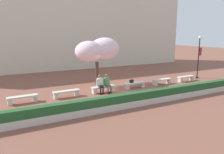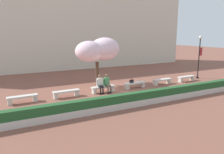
{
  "view_description": "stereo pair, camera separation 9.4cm",
  "coord_description": "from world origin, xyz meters",
  "px_view_note": "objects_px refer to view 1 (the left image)",
  "views": [
    {
      "loc": [
        -7.71,
        -13.6,
        4.12
      ],
      "look_at": [
        -0.53,
        0.2,
        1.0
      ],
      "focal_mm": 35.0,
      "sensor_mm": 36.0,
      "label": 1
    },
    {
      "loc": [
        -7.63,
        -13.64,
        4.12
      ],
      "look_at": [
        -0.53,
        0.2,
        1.0
      ],
      "focal_mm": 35.0,
      "sensor_mm": 36.0,
      "label": 2
    }
  ],
  "objects_px": {
    "stone_bench_far_east": "(186,78)",
    "stone_bench_near_west": "(66,93)",
    "person_seated_left": "(100,83)",
    "person_seated_right": "(107,82)",
    "cherry_tree_main": "(98,50)",
    "stone_bench_near_east": "(135,84)",
    "handbag": "(132,81)",
    "stone_bench_east_end": "(162,81)",
    "lamp_post_with_banner": "(199,53)",
    "stone_bench_west_end": "(23,98)",
    "stone_bench_center": "(103,88)"
  },
  "relations": [
    {
      "from": "stone_bench_near_west",
      "to": "handbag",
      "type": "height_order",
      "value": "handbag"
    },
    {
      "from": "person_seated_left",
      "to": "lamp_post_with_banner",
      "type": "relative_size",
      "value": 0.33
    },
    {
      "from": "stone_bench_near_east",
      "to": "stone_bench_center",
      "type": "bearing_deg",
      "value": 180.0
    },
    {
      "from": "stone_bench_center",
      "to": "handbag",
      "type": "height_order",
      "value": "handbag"
    },
    {
      "from": "stone_bench_near_east",
      "to": "handbag",
      "type": "relative_size",
      "value": 5.24
    },
    {
      "from": "stone_bench_east_end",
      "to": "stone_bench_far_east",
      "type": "relative_size",
      "value": 1.0
    },
    {
      "from": "stone_bench_west_end",
      "to": "stone_bench_near_east",
      "type": "height_order",
      "value": "same"
    },
    {
      "from": "stone_bench_near_west",
      "to": "stone_bench_east_end",
      "type": "height_order",
      "value": "same"
    },
    {
      "from": "stone_bench_near_west",
      "to": "stone_bench_east_end",
      "type": "bearing_deg",
      "value": 0.0
    },
    {
      "from": "cherry_tree_main",
      "to": "handbag",
      "type": "bearing_deg",
      "value": -53.14
    },
    {
      "from": "person_seated_left",
      "to": "stone_bench_far_east",
      "type": "bearing_deg",
      "value": 0.37
    },
    {
      "from": "stone_bench_far_east",
      "to": "lamp_post_with_banner",
      "type": "relative_size",
      "value": 0.46
    },
    {
      "from": "person_seated_right",
      "to": "handbag",
      "type": "xyz_separation_m",
      "value": [
        2.09,
        0.05,
        -0.12
      ]
    },
    {
      "from": "stone_bench_east_end",
      "to": "person_seated_left",
      "type": "xyz_separation_m",
      "value": [
        -5.6,
        -0.05,
        0.4
      ]
    },
    {
      "from": "person_seated_left",
      "to": "lamp_post_with_banner",
      "type": "xyz_separation_m",
      "value": [
        10.21,
        0.54,
        1.65
      ]
    },
    {
      "from": "stone_bench_center",
      "to": "stone_bench_near_west",
      "type": "bearing_deg",
      "value": -180.0
    },
    {
      "from": "stone_bench_far_east",
      "to": "handbag",
      "type": "height_order",
      "value": "handbag"
    },
    {
      "from": "stone_bench_far_east",
      "to": "person_seated_right",
      "type": "relative_size",
      "value": 1.38
    },
    {
      "from": "handbag",
      "to": "person_seated_right",
      "type": "bearing_deg",
      "value": -178.66
    },
    {
      "from": "stone_bench_east_end",
      "to": "person_seated_right",
      "type": "xyz_separation_m",
      "value": [
        -5.07,
        -0.05,
        0.4
      ]
    },
    {
      "from": "stone_bench_near_west",
      "to": "stone_bench_center",
      "type": "height_order",
      "value": "same"
    },
    {
      "from": "person_seated_left",
      "to": "handbag",
      "type": "height_order",
      "value": "person_seated_left"
    },
    {
      "from": "stone_bench_near_west",
      "to": "person_seated_left",
      "type": "height_order",
      "value": "person_seated_left"
    },
    {
      "from": "stone_bench_near_west",
      "to": "cherry_tree_main",
      "type": "xyz_separation_m",
      "value": [
        3.3,
        2.3,
        2.51
      ]
    },
    {
      "from": "stone_bench_east_end",
      "to": "stone_bench_west_end",
      "type": "bearing_deg",
      "value": 180.0
    },
    {
      "from": "cherry_tree_main",
      "to": "stone_bench_far_east",
      "type": "bearing_deg",
      "value": -17.32
    },
    {
      "from": "stone_bench_far_east",
      "to": "stone_bench_near_west",
      "type": "bearing_deg",
      "value": 180.0
    },
    {
      "from": "lamp_post_with_banner",
      "to": "stone_bench_east_end",
      "type": "bearing_deg",
      "value": -173.91
    },
    {
      "from": "lamp_post_with_banner",
      "to": "stone_bench_west_end",
      "type": "bearing_deg",
      "value": -178.16
    },
    {
      "from": "person_seated_left",
      "to": "stone_bench_near_west",
      "type": "bearing_deg",
      "value": 178.73
    },
    {
      "from": "stone_bench_center",
      "to": "person_seated_left",
      "type": "bearing_deg",
      "value": -168.55
    },
    {
      "from": "cherry_tree_main",
      "to": "lamp_post_with_banner",
      "type": "xyz_separation_m",
      "value": [
        9.31,
        -1.81,
        -0.47
      ]
    },
    {
      "from": "stone_bench_near_west",
      "to": "person_seated_left",
      "type": "distance_m",
      "value": 2.44
    },
    {
      "from": "stone_bench_west_end",
      "to": "cherry_tree_main",
      "type": "distance_m",
      "value": 6.87
    },
    {
      "from": "stone_bench_far_east",
      "to": "cherry_tree_main",
      "type": "height_order",
      "value": "cherry_tree_main"
    },
    {
      "from": "stone_bench_center",
      "to": "stone_bench_near_east",
      "type": "xyz_separation_m",
      "value": [
        2.67,
        -0.0,
        0.0
      ]
    },
    {
      "from": "stone_bench_west_end",
      "to": "person_seated_left",
      "type": "height_order",
      "value": "person_seated_left"
    },
    {
      "from": "stone_bench_far_east",
      "to": "person_seated_left",
      "type": "height_order",
      "value": "person_seated_left"
    },
    {
      "from": "stone_bench_near_east",
      "to": "lamp_post_with_banner",
      "type": "relative_size",
      "value": 0.46
    },
    {
      "from": "stone_bench_center",
      "to": "person_seated_right",
      "type": "relative_size",
      "value": 1.38
    },
    {
      "from": "stone_bench_center",
      "to": "cherry_tree_main",
      "type": "distance_m",
      "value": 3.47
    },
    {
      "from": "stone_bench_near_east",
      "to": "stone_bench_far_east",
      "type": "relative_size",
      "value": 1.0
    },
    {
      "from": "stone_bench_far_east",
      "to": "lamp_post_with_banner",
      "type": "bearing_deg",
      "value": 14.24
    },
    {
      "from": "stone_bench_west_end",
      "to": "stone_bench_center",
      "type": "height_order",
      "value": "same"
    },
    {
      "from": "stone_bench_near_west",
      "to": "person_seated_left",
      "type": "relative_size",
      "value": 1.38
    },
    {
      "from": "cherry_tree_main",
      "to": "stone_bench_near_west",
      "type": "bearing_deg",
      "value": -145.16
    },
    {
      "from": "person_seated_left",
      "to": "handbag",
      "type": "relative_size",
      "value": 3.81
    },
    {
      "from": "stone_bench_near_west",
      "to": "cherry_tree_main",
      "type": "distance_m",
      "value": 4.74
    },
    {
      "from": "person_seated_right",
      "to": "cherry_tree_main",
      "type": "distance_m",
      "value": 3.19
    },
    {
      "from": "person_seated_left",
      "to": "person_seated_right",
      "type": "distance_m",
      "value": 0.53
    }
  ]
}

